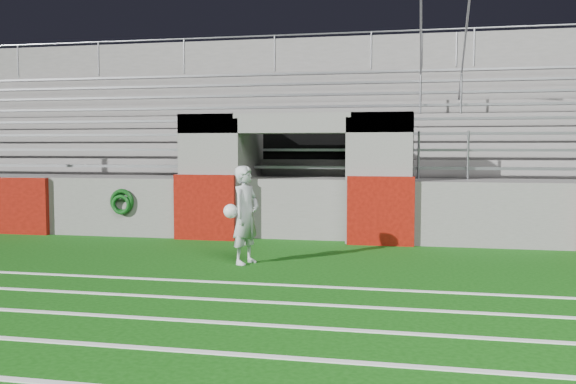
# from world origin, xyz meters

# --- Properties ---
(ground) EXTENTS (90.00, 90.00, 0.00)m
(ground) POSITION_xyz_m (0.00, 0.00, 0.00)
(ground) COLOR #0F470B
(ground) RESTS_ON ground
(stadium_structure) EXTENTS (26.00, 8.48, 5.42)m
(stadium_structure) POSITION_xyz_m (0.00, 7.97, 1.49)
(stadium_structure) COLOR #605E5B
(stadium_structure) RESTS_ON ground
(goalkeeper_with_ball) EXTENTS (0.63, 0.68, 1.61)m
(goalkeeper_with_ball) POSITION_xyz_m (-0.24, 0.50, 0.81)
(goalkeeper_with_ball) COLOR #B0B5BA
(goalkeeper_with_ball) RESTS_ON ground
(hose_coil) EXTENTS (0.54, 0.14, 0.55)m
(hose_coil) POSITION_xyz_m (-3.65, 2.93, 0.74)
(hose_coil) COLOR #0B380E
(hose_coil) RESTS_ON ground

